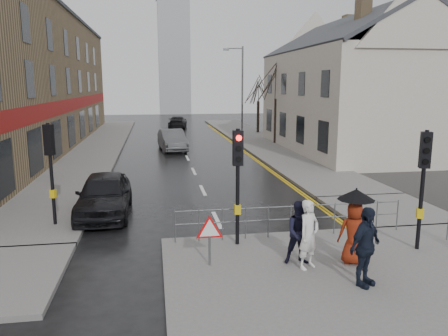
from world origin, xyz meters
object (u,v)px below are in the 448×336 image
object	(u,v)px
pedestrian_a	(309,235)
pedestrian_b	(301,233)
car_parked	(104,194)
pedestrian_d	(365,247)
car_mid	(172,140)
pedestrian_with_umbrella	(355,223)

from	to	relation	value
pedestrian_a	pedestrian_b	bearing A→B (deg)	78.00
pedestrian_b	car_parked	xyz separation A→B (m)	(-5.55, 5.73, -0.20)
pedestrian_a	pedestrian_b	world-z (taller)	pedestrian_a
pedestrian_d	car_parked	world-z (taller)	pedestrian_d
pedestrian_b	pedestrian_d	bearing A→B (deg)	-49.64
pedestrian_a	pedestrian_b	xyz separation A→B (m)	(-0.11, 0.31, -0.05)
pedestrian_b	car_mid	xyz separation A→B (m)	(-2.36, 21.45, -0.21)
car_parked	car_mid	distance (m)	16.04
pedestrian_with_umbrella	car_parked	size ratio (longest dim) A/B	0.44
pedestrian_d	pedestrian_a	bearing A→B (deg)	97.68
pedestrian_with_umbrella	car_parked	xyz separation A→B (m)	(-6.92, 5.94, -0.46)
pedestrian_b	car_mid	size ratio (longest dim) A/B	0.36
pedestrian_with_umbrella	car_parked	world-z (taller)	pedestrian_with_umbrella
pedestrian_with_umbrella	pedestrian_a	bearing A→B (deg)	-175.47
pedestrian_b	car_parked	size ratio (longest dim) A/B	0.37
pedestrian_a	car_mid	size ratio (longest dim) A/B	0.38
pedestrian_b	pedestrian_d	size ratio (longest dim) A/B	0.89
pedestrian_b	pedestrian_with_umbrella	size ratio (longest dim) A/B	0.84
car_mid	car_parked	bearing A→B (deg)	-107.80
pedestrian_a	pedestrian_with_umbrella	size ratio (longest dim) A/B	0.89
pedestrian_b	pedestrian_with_umbrella	xyz separation A→B (m)	(1.38, -0.21, 0.26)
pedestrian_with_umbrella	pedestrian_d	xyz separation A→B (m)	(-0.33, -1.26, -0.16)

